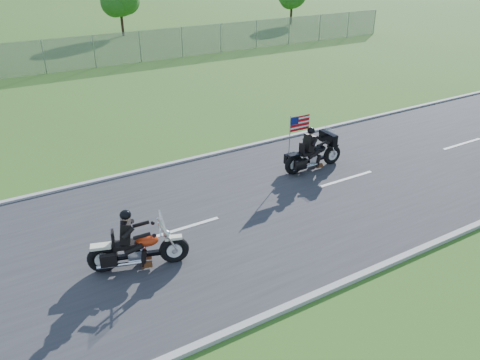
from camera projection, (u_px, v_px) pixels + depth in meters
ground at (245, 211)px, 13.89m from camera, size 420.00×420.00×0.00m
road at (245, 210)px, 13.88m from camera, size 120.00×8.00×0.04m
curb_north at (187, 160)px, 16.98m from camera, size 120.00×0.18×0.12m
curb_south at (335, 287)px, 10.76m from camera, size 120.00×0.18×0.12m
motorcycle_lead at (137, 250)px, 11.26m from camera, size 2.38×1.08×1.65m
motorcycle_follow at (313, 155)px, 16.19m from camera, size 2.38×0.78×1.98m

